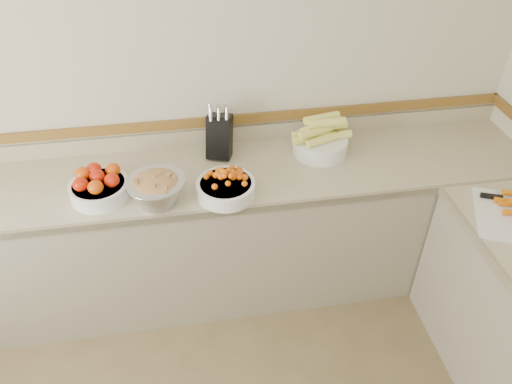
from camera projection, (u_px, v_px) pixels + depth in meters
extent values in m
plane|color=beige|center=(175.00, 84.00, 2.76)|extent=(4.00, 0.00, 4.00)
cube|color=tan|center=(185.00, 179.00, 2.77)|extent=(4.00, 0.65, 0.04)
cube|color=gray|center=(191.00, 238.00, 3.05)|extent=(4.00, 0.63, 0.86)
cube|color=#897A5C|center=(188.00, 216.00, 2.53)|extent=(4.00, 0.02, 0.04)
cube|color=tan|center=(181.00, 139.00, 2.97)|extent=(4.00, 0.02, 0.10)
cube|color=brown|center=(179.00, 124.00, 2.91)|extent=(4.00, 0.02, 0.06)
cube|color=black|center=(219.00, 136.00, 2.85)|extent=(0.18, 0.20, 0.27)
cylinder|color=silver|center=(211.00, 115.00, 2.72)|extent=(0.03, 0.04, 0.07)
cylinder|color=silver|center=(219.00, 114.00, 2.72)|extent=(0.03, 0.04, 0.07)
cylinder|color=silver|center=(227.00, 114.00, 2.73)|extent=(0.03, 0.04, 0.07)
cylinder|color=silver|center=(210.00, 113.00, 2.74)|extent=(0.03, 0.04, 0.07)
cylinder|color=silver|center=(218.00, 112.00, 2.75)|extent=(0.03, 0.04, 0.07)
cylinder|color=silver|center=(226.00, 111.00, 2.75)|extent=(0.03, 0.04, 0.07)
cylinder|color=silver|center=(210.00, 110.00, 2.76)|extent=(0.03, 0.04, 0.07)
cylinder|color=silver|center=(218.00, 109.00, 2.77)|extent=(0.03, 0.04, 0.07)
cylinder|color=silver|center=(225.00, 109.00, 2.77)|extent=(0.03, 0.04, 0.07)
cylinder|color=white|center=(100.00, 190.00, 2.60)|extent=(0.31, 0.31, 0.08)
torus|color=white|center=(98.00, 184.00, 2.58)|extent=(0.31, 0.31, 0.01)
cylinder|color=white|center=(98.00, 184.00, 2.58)|extent=(0.27, 0.27, 0.01)
ellipsoid|color=red|center=(81.00, 184.00, 2.51)|extent=(0.08, 0.08, 0.07)
ellipsoid|color=#D94707|center=(96.00, 187.00, 2.49)|extent=(0.08, 0.08, 0.07)
ellipsoid|color=red|center=(112.00, 180.00, 2.54)|extent=(0.08, 0.08, 0.07)
ellipsoid|color=#D94707|center=(82.00, 174.00, 2.58)|extent=(0.08, 0.08, 0.07)
ellipsoid|color=red|center=(97.00, 176.00, 2.56)|extent=(0.08, 0.08, 0.07)
ellipsoid|color=#D94707|center=(113.00, 170.00, 2.61)|extent=(0.08, 0.08, 0.07)
ellipsoid|color=red|center=(94.00, 169.00, 2.61)|extent=(0.08, 0.08, 0.07)
cylinder|color=white|center=(226.00, 189.00, 2.61)|extent=(0.31, 0.31, 0.08)
torus|color=white|center=(226.00, 183.00, 2.59)|extent=(0.31, 0.31, 0.01)
cylinder|color=white|center=(226.00, 183.00, 2.59)|extent=(0.27, 0.27, 0.01)
sphere|color=#E15807|center=(240.00, 173.00, 2.58)|extent=(0.03, 0.03, 0.03)
sphere|color=#E15807|center=(236.00, 179.00, 2.55)|extent=(0.03, 0.03, 0.03)
sphere|color=#E15807|center=(210.00, 174.00, 2.60)|extent=(0.03, 0.03, 0.03)
sphere|color=#E15807|center=(232.00, 175.00, 2.55)|extent=(0.03, 0.03, 0.03)
sphere|color=#E15807|center=(239.00, 171.00, 2.62)|extent=(0.03, 0.03, 0.03)
sphere|color=#E15807|center=(225.00, 172.00, 2.55)|extent=(0.03, 0.03, 0.03)
sphere|color=#E15807|center=(221.00, 174.00, 2.54)|extent=(0.03, 0.03, 0.03)
sphere|color=#E15807|center=(214.00, 169.00, 2.64)|extent=(0.03, 0.03, 0.03)
sphere|color=#E15807|center=(215.00, 187.00, 2.50)|extent=(0.03, 0.03, 0.03)
sphere|color=#E15807|center=(224.00, 173.00, 2.55)|extent=(0.03, 0.03, 0.03)
sphere|color=#E15807|center=(232.00, 179.00, 2.54)|extent=(0.03, 0.03, 0.03)
sphere|color=#E15807|center=(229.00, 174.00, 2.54)|extent=(0.03, 0.03, 0.03)
sphere|color=#E15807|center=(221.00, 170.00, 2.59)|extent=(0.03, 0.03, 0.03)
sphere|color=#E15807|center=(206.00, 177.00, 2.59)|extent=(0.03, 0.03, 0.03)
sphere|color=#E15807|center=(227.00, 175.00, 2.54)|extent=(0.03, 0.03, 0.03)
sphere|color=#E15807|center=(231.00, 177.00, 2.54)|extent=(0.03, 0.03, 0.03)
sphere|color=#E15807|center=(221.00, 177.00, 2.53)|extent=(0.03, 0.03, 0.03)
sphere|color=#E15807|center=(225.00, 180.00, 2.51)|extent=(0.03, 0.03, 0.03)
sphere|color=#E15807|center=(226.00, 171.00, 2.58)|extent=(0.03, 0.03, 0.03)
sphere|color=#E15807|center=(216.00, 170.00, 2.61)|extent=(0.03, 0.03, 0.03)
sphere|color=#E15807|center=(229.00, 171.00, 2.58)|extent=(0.03, 0.03, 0.03)
sphere|color=#E15807|center=(210.00, 187.00, 2.51)|extent=(0.03, 0.03, 0.03)
sphere|color=#E15807|center=(230.00, 172.00, 2.58)|extent=(0.03, 0.03, 0.03)
sphere|color=#E15807|center=(224.00, 173.00, 2.53)|extent=(0.03, 0.03, 0.03)
sphere|color=#E15807|center=(228.00, 183.00, 2.52)|extent=(0.03, 0.03, 0.03)
sphere|color=#E15807|center=(222.00, 170.00, 2.60)|extent=(0.03, 0.03, 0.03)
sphere|color=#E15807|center=(217.00, 181.00, 2.52)|extent=(0.03, 0.03, 0.03)
sphere|color=#E15807|center=(225.00, 167.00, 2.65)|extent=(0.03, 0.03, 0.03)
sphere|color=#E15807|center=(239.00, 169.00, 2.64)|extent=(0.03, 0.03, 0.03)
sphere|color=#E15807|center=(219.00, 168.00, 2.65)|extent=(0.03, 0.03, 0.03)
sphere|color=#E15807|center=(240.00, 171.00, 2.63)|extent=(0.03, 0.03, 0.03)
sphere|color=#E15807|center=(221.00, 170.00, 2.59)|extent=(0.03, 0.03, 0.03)
sphere|color=#E15807|center=(245.00, 177.00, 2.57)|extent=(0.03, 0.03, 0.03)
cylinder|color=white|center=(320.00, 145.00, 2.92)|extent=(0.32, 0.32, 0.10)
torus|color=white|center=(321.00, 139.00, 2.89)|extent=(0.32, 0.32, 0.01)
cylinder|color=#EEE963|center=(310.00, 138.00, 2.85)|extent=(0.22, 0.09, 0.05)
cylinder|color=#EEE963|center=(323.00, 140.00, 2.84)|extent=(0.22, 0.11, 0.05)
cylinder|color=#EEE963|center=(333.00, 136.00, 2.87)|extent=(0.21, 0.06, 0.05)
cylinder|color=#EEE963|center=(309.00, 132.00, 2.90)|extent=(0.22, 0.10, 0.05)
cylinder|color=#EEE963|center=(325.00, 130.00, 2.92)|extent=(0.21, 0.05, 0.05)
cylinder|color=#EEE963|center=(318.00, 128.00, 2.84)|extent=(0.22, 0.11, 0.05)
cylinder|color=#EEE963|center=(329.00, 126.00, 2.86)|extent=(0.22, 0.06, 0.05)
cylinder|color=#EEE963|center=(322.00, 118.00, 2.84)|extent=(0.22, 0.09, 0.05)
cylinder|color=#EEE963|center=(316.00, 132.00, 2.81)|extent=(0.22, 0.12, 0.05)
cylinder|color=#EEE963|center=(327.00, 123.00, 2.80)|extent=(0.21, 0.05, 0.05)
cylinder|color=#B2B2BA|center=(157.00, 192.00, 2.54)|extent=(0.30, 0.30, 0.14)
torus|color=#B2B2BA|center=(155.00, 182.00, 2.50)|extent=(0.30, 0.30, 0.01)
ellipsoid|color=red|center=(156.00, 183.00, 2.50)|extent=(0.25, 0.25, 0.08)
cube|color=red|center=(167.00, 176.00, 2.52)|extent=(0.03, 0.03, 0.02)
cube|color=#84BE5C|center=(159.00, 184.00, 2.47)|extent=(0.03, 0.03, 0.02)
cube|color=red|center=(169.00, 175.00, 2.50)|extent=(0.03, 0.03, 0.02)
cube|color=#84BE5C|center=(154.00, 186.00, 2.43)|extent=(0.03, 0.03, 0.02)
cube|color=red|center=(163.00, 178.00, 2.51)|extent=(0.03, 0.03, 0.02)
cube|color=#84BE5C|center=(159.00, 174.00, 2.51)|extent=(0.03, 0.03, 0.02)
cube|color=red|center=(148.00, 181.00, 2.49)|extent=(0.03, 0.03, 0.02)
cube|color=#84BE5C|center=(155.00, 178.00, 2.48)|extent=(0.03, 0.03, 0.02)
cube|color=red|center=(136.00, 184.00, 2.45)|extent=(0.02, 0.02, 0.02)
cube|color=#84BE5C|center=(155.00, 179.00, 2.49)|extent=(0.03, 0.03, 0.02)
cube|color=red|center=(165.00, 188.00, 2.43)|extent=(0.03, 0.03, 0.02)
cube|color=#84BE5C|center=(136.00, 181.00, 2.48)|extent=(0.03, 0.03, 0.02)
cube|color=red|center=(174.00, 178.00, 2.49)|extent=(0.02, 0.02, 0.02)
cube|color=#84BE5C|center=(152.00, 183.00, 2.48)|extent=(0.03, 0.03, 0.02)
cube|color=black|center=(491.00, 196.00, 2.58)|extent=(0.11, 0.07, 0.02)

